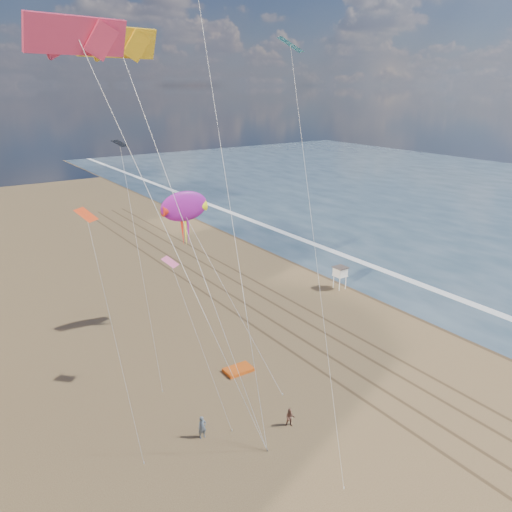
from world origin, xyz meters
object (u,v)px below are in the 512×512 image
(lifeguard_stand, at_px, (340,272))
(show_kite, at_px, (184,207))
(grounded_kite, at_px, (238,370))
(kite_flyer_a, at_px, (202,427))
(kite_flyer_b, at_px, (290,418))

(lifeguard_stand, distance_m, show_kite, 22.92)
(grounded_kite, bearing_deg, kite_flyer_a, -137.67)
(lifeguard_stand, relative_size, kite_flyer_a, 1.66)
(lifeguard_stand, relative_size, show_kite, 0.14)
(lifeguard_stand, distance_m, kite_flyer_b, 28.12)
(lifeguard_stand, bearing_deg, kite_flyer_b, -140.89)
(kite_flyer_b, bearing_deg, show_kite, 119.39)
(lifeguard_stand, distance_m, grounded_kite, 22.90)
(kite_flyer_a, bearing_deg, grounded_kite, 45.34)
(lifeguard_stand, height_order, kite_flyer_a, lifeguard_stand)
(grounded_kite, xyz_separation_m, show_kite, (0.72, 10.87, 12.78))
(kite_flyer_b, bearing_deg, grounded_kite, 118.24)
(show_kite, height_order, kite_flyer_b, show_kite)
(show_kite, relative_size, kite_flyer_a, 11.45)
(grounded_kite, distance_m, kite_flyer_b, 8.69)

